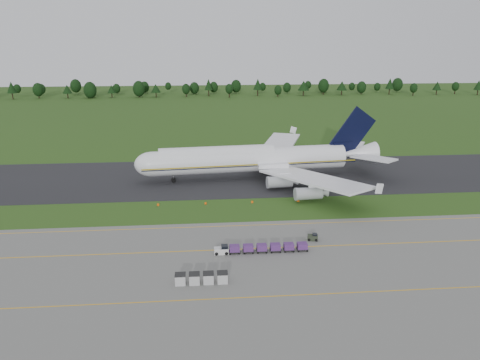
{
  "coord_description": "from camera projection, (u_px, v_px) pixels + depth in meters",
  "views": [
    {
      "loc": [
        -5.56,
        -106.54,
        40.81
      ],
      "look_at": [
        3.78,
        2.0,
        7.02
      ],
      "focal_mm": 35.0,
      "sensor_mm": 36.0,
      "label": 1
    }
  ],
  "objects": [
    {
      "name": "baggage_train",
      "position": [
        260.0,
        248.0,
        91.6
      ],
      "size": [
        18.47,
        1.68,
        1.61
      ],
      "color": "silver",
      "rests_on": "apron"
    },
    {
      "name": "apron",
      "position": [
        236.0,
        280.0,
        81.56
      ],
      "size": [
        300.0,
        52.0,
        0.06
      ],
      "primitive_type": "cube",
      "color": "#64635F",
      "rests_on": "ground"
    },
    {
      "name": "edge_markers",
      "position": [
        229.0,
        203.0,
        118.22
      ],
      "size": [
        36.04,
        0.3,
        0.6
      ],
      "color": "#F05307",
      "rests_on": "ground"
    },
    {
      "name": "tree_line",
      "position": [
        153.0,
        88.0,
        319.06
      ],
      "size": [
        529.16,
        20.04,
        11.89
      ],
      "color": "black",
      "rests_on": "ground"
    },
    {
      "name": "aircraft",
      "position": [
        255.0,
        159.0,
        137.98
      ],
      "size": [
        73.84,
        71.62,
        20.7
      ],
      "color": "white",
      "rests_on": "ground"
    },
    {
      "name": "apron_markings",
      "position": [
        233.0,
        261.0,
        88.23
      ],
      "size": [
        300.0,
        30.2,
        0.01
      ],
      "color": "#E8A20D",
      "rests_on": "apron"
    },
    {
      "name": "taxiway",
      "position": [
        220.0,
        177.0,
        140.56
      ],
      "size": [
        300.0,
        40.0,
        0.08
      ],
      "primitive_type": "cube",
      "color": "black",
      "rests_on": "ground"
    },
    {
      "name": "uld_row",
      "position": [
        201.0,
        278.0,
        80.11
      ],
      "size": [
        9.06,
        1.86,
        1.84
      ],
      "color": "#B0B0B0",
      "rests_on": "apron"
    },
    {
      "name": "ground",
      "position": [
        225.0,
        210.0,
        113.92
      ],
      "size": [
        600.0,
        600.0,
        0.0
      ],
      "primitive_type": "plane",
      "color": "#264715",
      "rests_on": "ground"
    },
    {
      "name": "utility_cart",
      "position": [
        313.0,
        238.0,
        97.04
      ],
      "size": [
        2.3,
        1.65,
        1.15
      ],
      "color": "#262E20",
      "rests_on": "apron"
    }
  ]
}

